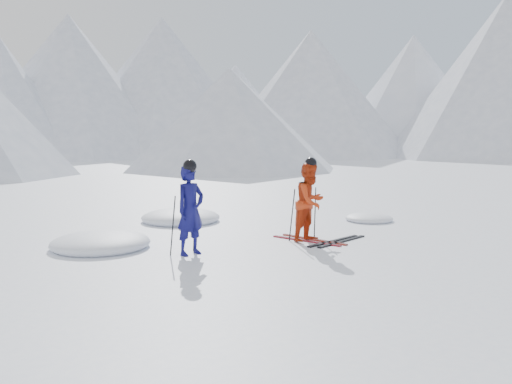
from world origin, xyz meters
TOP-DOWN VIEW (x-y plane):
  - ground at (0.00, 0.00)m, footprint 160.00×160.00m
  - mountain_range at (5.71, 35.31)m, footprint 106.15×62.94m
  - skier_blue at (-3.45, 0.56)m, footprint 0.67×0.49m
  - skier_red at (-0.75, 0.06)m, footprint 0.91×0.76m
  - pole_blue_left at (-3.75, 0.71)m, footprint 0.12×0.08m
  - pole_blue_right at (-3.20, 0.81)m, footprint 0.12×0.07m
  - pole_red_left at (-1.05, 0.31)m, footprint 0.11×0.09m
  - pole_red_right at (-0.45, 0.21)m, footprint 0.11×0.08m
  - ski_worn_left at (-0.87, 0.06)m, footprint 0.42×1.69m
  - ski_worn_right at (-0.63, 0.06)m, footprint 0.30×1.70m
  - ski_loose_a at (-0.42, -0.33)m, footprint 1.70×0.28m
  - ski_loose_b at (-0.32, -0.48)m, footprint 1.69×0.34m
  - snow_lumps at (-2.38, 2.97)m, footprint 8.55×4.76m

SIDE VIEW (x-z plane):
  - ground at x=0.00m, z-range 0.00..0.00m
  - snow_lumps at x=-2.38m, z-range -0.23..0.23m
  - ski_worn_left at x=-0.87m, z-range 0.00..0.03m
  - ski_worn_right at x=-0.63m, z-range 0.00..0.03m
  - ski_loose_a at x=-0.42m, z-range 0.00..0.03m
  - ski_loose_b at x=-0.32m, z-range 0.00..0.03m
  - pole_red_right at x=-0.45m, z-range 0.00..1.13m
  - pole_red_left at x=-1.05m, z-range 0.00..1.13m
  - pole_blue_left at x=-3.75m, z-range 0.00..1.14m
  - pole_blue_right at x=-3.20m, z-range 0.00..1.14m
  - skier_red at x=-0.75m, z-range 0.00..1.69m
  - skier_blue at x=-3.45m, z-range 0.00..1.71m
  - mountain_range at x=5.71m, z-range -1.04..14.49m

